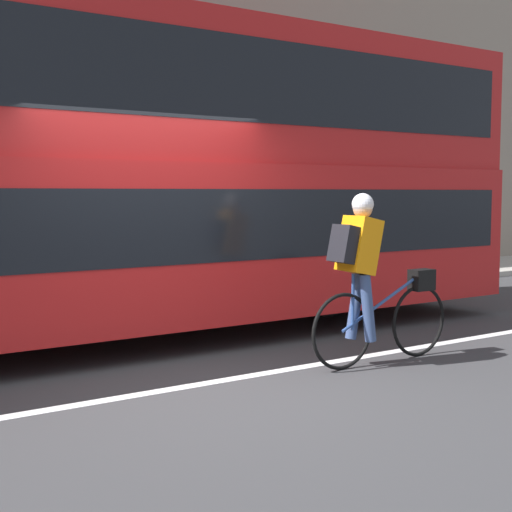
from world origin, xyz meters
name	(u,v)px	position (x,y,z in m)	size (l,w,h in m)	color
ground_plane	(194,381)	(0.00, 0.00, 0.00)	(80.00, 80.00, 0.00)	#38383A
road_center_line	(201,384)	(0.00, -0.12, 0.00)	(50.00, 0.14, 0.01)	silver
sidewalk_curb	(38,306)	(0.00, 4.78, 0.06)	(60.00, 2.27, 0.11)	#A8A399
building_facade	(7,68)	(0.00, 6.07, 3.67)	(60.00, 0.30, 7.34)	gray
bus	(78,165)	(-0.30, 2.08, 2.02)	(11.23, 2.59, 3.63)	black
cyclist_on_bike	(370,274)	(1.74, -0.41, 0.91)	(1.79, 0.32, 1.71)	black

